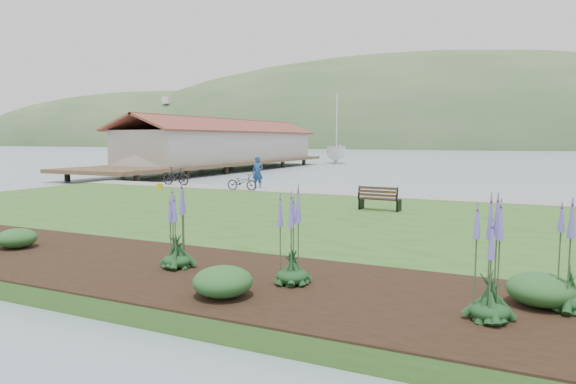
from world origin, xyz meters
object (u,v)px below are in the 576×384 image
object	(u,v)px
park_bench	(379,198)
person	(258,170)
bicycle_a	(242,182)
sailboat	(336,163)

from	to	relation	value
park_bench	person	size ratio (longest dim) A/B	0.77
bicycle_a	sailboat	xyz separation A→B (m)	(-9.30, 40.65, -0.87)
bicycle_a	sailboat	bearing A→B (deg)	7.62
person	sailboat	world-z (taller)	sailboat
park_bench	person	distance (m)	10.82
person	bicycle_a	size ratio (longest dim) A/B	1.22
person	bicycle_a	world-z (taller)	person
person	park_bench	bearing A→B (deg)	-39.11
bicycle_a	sailboat	distance (m)	41.71
park_bench	person	bearing A→B (deg)	148.87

